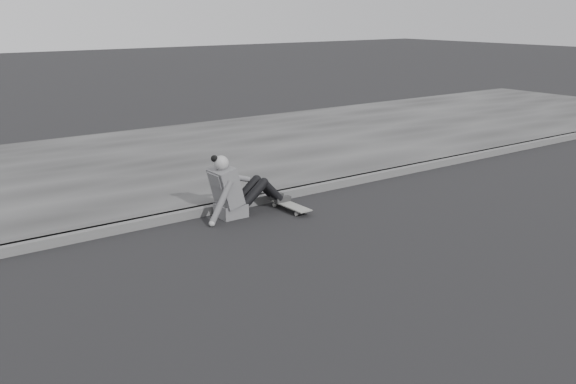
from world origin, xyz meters
name	(u,v)px	position (x,y,z in m)	size (l,w,h in m)	color
ground	(491,224)	(0.00, 0.00, 0.00)	(80.00, 80.00, 0.00)	black
curb	(358,179)	(0.00, 2.58, 0.06)	(24.00, 0.16, 0.12)	#4D4D4D
sidewalk	(255,148)	(0.00, 5.60, 0.06)	(24.00, 6.00, 0.12)	#353535
skateboard	(289,205)	(-1.77, 2.05, 0.07)	(0.20, 0.78, 0.09)	gray
seated_woman	(235,190)	(-2.50, 2.30, 0.36)	(1.38, 0.46, 0.88)	#535356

